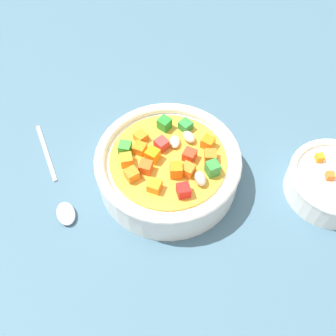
# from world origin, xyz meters

# --- Properties ---
(ground_plane) EXTENTS (1.40, 1.40, 0.02)m
(ground_plane) POSITION_xyz_m (0.00, 0.00, -0.01)
(ground_plane) COLOR #42667A
(soup_bowl_main) EXTENTS (0.20, 0.20, 0.07)m
(soup_bowl_main) POSITION_xyz_m (-0.00, 0.00, 0.03)
(soup_bowl_main) COLOR white
(soup_bowl_main) RESTS_ON ground_plane
(spoon) EXTENTS (0.10, 0.18, 0.01)m
(spoon) POSITION_xyz_m (0.12, -0.10, 0.00)
(spoon) COLOR silver
(spoon) RESTS_ON ground_plane
(side_bowl_small) EXTENTS (0.13, 0.13, 0.05)m
(side_bowl_small) POSITION_xyz_m (-0.14, 0.18, 0.02)
(side_bowl_small) COLOR white
(side_bowl_small) RESTS_ON ground_plane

